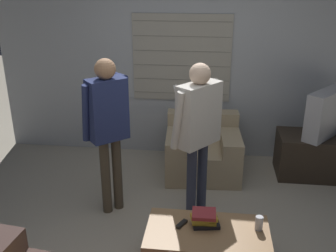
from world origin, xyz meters
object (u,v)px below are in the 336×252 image
(armchair_beige, at_px, (203,151))
(book_stack, at_px, (205,219))
(person_left_standing, at_px, (108,119))
(spare_remote, at_px, (182,224))
(coffee_table, at_px, (207,234))
(person_right_standing, at_px, (198,123))
(soda_can, at_px, (259,223))
(tv, at_px, (326,114))

(armchair_beige, relative_size, book_stack, 3.61)
(person_left_standing, bearing_deg, spare_remote, -82.88)
(coffee_table, relative_size, person_left_standing, 0.63)
(coffee_table, height_order, person_left_standing, person_left_standing)
(armchair_beige, xyz_separation_m, person_right_standing, (-0.04, -0.93, 0.74))
(armchair_beige, relative_size, soda_can, 7.60)
(coffee_table, xyz_separation_m, person_right_standing, (-0.14, 0.81, 0.69))
(person_left_standing, xyz_separation_m, soda_can, (1.46, -0.72, -0.60))
(person_right_standing, relative_size, soda_can, 12.97)
(coffee_table, distance_m, book_stack, 0.13)
(book_stack, bearing_deg, tv, 51.90)
(tv, xyz_separation_m, book_stack, (-1.38, -1.76, -0.38))
(person_left_standing, height_order, person_right_standing, person_left_standing)
(person_left_standing, xyz_separation_m, person_right_standing, (0.90, 0.01, -0.01))
(person_right_standing, bearing_deg, soda_can, -103.37)
(armchair_beige, relative_size, person_left_standing, 0.58)
(person_right_standing, xyz_separation_m, book_stack, (0.11, -0.73, -0.59))
(tv, relative_size, person_right_standing, 0.40)
(tv, bearing_deg, person_left_standing, -26.92)
(spare_remote, bearing_deg, tv, 77.98)
(armchair_beige, distance_m, tv, 1.54)
(person_left_standing, height_order, book_stack, person_left_standing)
(person_left_standing, distance_m, book_stack, 1.37)
(book_stack, bearing_deg, person_left_standing, 144.45)
(book_stack, distance_m, spare_remote, 0.20)
(soda_can, bearing_deg, person_left_standing, 153.72)
(armchair_beige, relative_size, coffee_table, 0.92)
(person_left_standing, bearing_deg, person_right_standing, -39.52)
(soda_can, relative_size, spare_remote, 0.95)
(coffee_table, bearing_deg, tv, 53.67)
(coffee_table, distance_m, soda_can, 0.44)
(person_right_standing, bearing_deg, tv, -16.46)
(tv, distance_m, person_right_standing, 1.82)
(tv, distance_m, book_stack, 2.26)
(coffee_table, height_order, spare_remote, spare_remote)
(coffee_table, relative_size, book_stack, 3.94)
(soda_can, bearing_deg, coffee_table, -170.61)
(armchair_beige, distance_m, soda_can, 1.75)
(coffee_table, relative_size, tv, 1.59)
(tv, height_order, person_left_standing, person_left_standing)
(armchair_beige, height_order, person_right_standing, person_right_standing)
(armchair_beige, bearing_deg, tv, 179.89)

